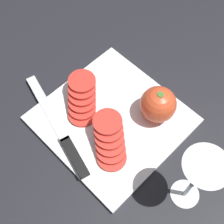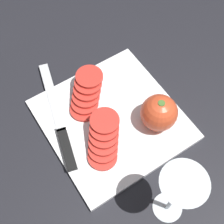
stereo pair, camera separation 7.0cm
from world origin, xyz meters
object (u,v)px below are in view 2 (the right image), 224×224
Objects in this scene: tomato_slice_stack_far at (86,93)px; knife at (63,136)px; whole_tomato at (159,113)px; wine_glass at (179,191)px; tomato_slice_stack_near at (104,139)px.

knife is at bearing -59.12° from tomato_slice_stack_far.
whole_tomato is 0.18m from tomato_slice_stack_far.
whole_tomato reaches higher than knife.
tomato_slice_stack_far reaches higher than knife.
wine_glass is 0.21m from tomato_slice_stack_near.
tomato_slice_stack_near is at bearing -117.92° from knife.
tomato_slice_stack_near is at bearing -169.50° from wine_glass.
wine_glass reaches higher than tomato_slice_stack_near.
wine_glass is at bearing 10.50° from tomato_slice_stack_near.
knife is (-0.25, -0.10, -0.11)m from wine_glass.
tomato_slice_stack_near is at bearing -99.09° from whole_tomato.
tomato_slice_stack_far is at bearing 166.59° from tomato_slice_stack_near.
whole_tomato is 0.29× the size of knife.
tomato_slice_stack_far is (-0.14, -0.10, -0.02)m from whole_tomato.
tomato_slice_stack_far is at bearing -44.50° from knife.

